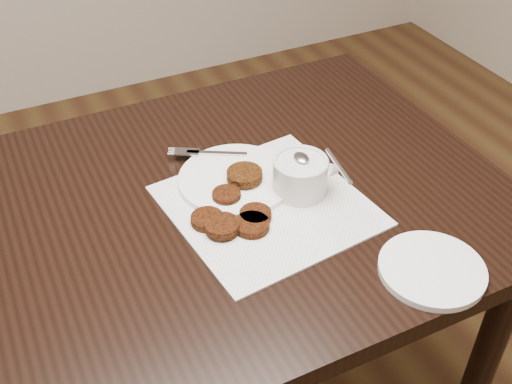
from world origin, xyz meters
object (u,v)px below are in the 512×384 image
at_px(plate_empty, 432,270).
at_px(plate_with_patty, 236,176).
at_px(table, 189,341).
at_px(sauce_ramekin, 301,161).
at_px(napkin, 267,206).

bearing_deg(plate_empty, plate_with_patty, 118.06).
height_order(table, plate_with_patty, plate_with_patty).
xyz_separation_m(plate_with_patty, plate_empty, (0.19, -0.36, -0.01)).
height_order(sauce_ramekin, plate_with_patty, sauce_ramekin).
xyz_separation_m(table, napkin, (0.16, -0.06, 0.38)).
distance_m(napkin, plate_with_patty, 0.09).
height_order(sauce_ramekin, plate_empty, sauce_ramekin).
bearing_deg(napkin, sauce_ramekin, 8.08).
xyz_separation_m(table, plate_empty, (0.33, -0.33, 0.38)).
relative_size(napkin, sauce_ramekin, 2.40).
relative_size(table, plate_with_patty, 5.68).
height_order(table, napkin, napkin).
distance_m(plate_with_patty, plate_empty, 0.40).
bearing_deg(plate_empty, napkin, 122.07).
bearing_deg(plate_with_patty, napkin, -75.70).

